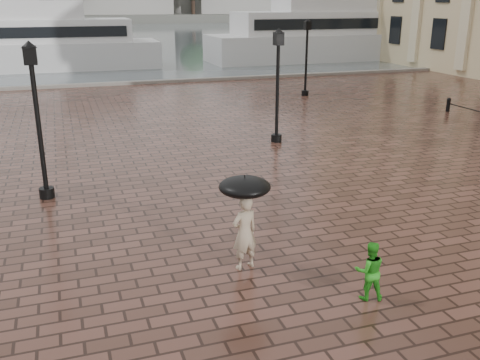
% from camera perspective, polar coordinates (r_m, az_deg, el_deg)
% --- Properties ---
extents(ground, '(300.00, 300.00, 0.00)m').
position_cam_1_polar(ground, '(9.75, 19.61, -17.56)').
color(ground, '#3B231B').
rests_on(ground, ground).
extents(harbour_water, '(240.00, 240.00, 0.00)m').
position_cam_1_polar(harbour_water, '(98.28, -15.96, 14.71)').
color(harbour_water, '#485157').
rests_on(harbour_water, ground).
extents(quay_edge, '(80.00, 0.60, 0.30)m').
position_cam_1_polar(quay_edge, '(38.75, -10.66, 10.05)').
color(quay_edge, slate).
rests_on(quay_edge, ground).
extents(far_shore, '(300.00, 60.00, 2.00)m').
position_cam_1_polar(far_shore, '(166.13, -17.43, 16.26)').
color(far_shore, '#4C4C47').
rests_on(far_shore, ground).
extents(street_lamps, '(21.44, 14.44, 4.40)m').
position_cam_1_polar(street_lamps, '(24.01, -9.44, 10.60)').
color(street_lamps, black).
rests_on(street_lamps, ground).
extents(adult_pedestrian, '(0.68, 0.53, 1.67)m').
position_cam_1_polar(adult_pedestrian, '(11.55, 0.49, -5.65)').
color(adult_pedestrian, tan).
rests_on(adult_pedestrian, ground).
extents(child_pedestrian, '(0.69, 0.61, 1.21)m').
position_cam_1_polar(child_pedestrian, '(10.81, 13.65, -9.39)').
color(child_pedestrian, '#27991C').
rests_on(child_pedestrian, ground).
extents(ferry_near, '(23.30, 5.88, 7.62)m').
position_cam_1_polar(ferry_near, '(49.02, -22.81, 13.40)').
color(ferry_near, silver).
rests_on(ferry_near, ground).
extents(ferry_far, '(25.89, 6.40, 8.48)m').
position_cam_1_polar(ferry_far, '(55.09, 10.46, 15.20)').
color(ferry_far, silver).
rests_on(ferry_far, ground).
extents(umbrella, '(1.10, 1.10, 1.13)m').
position_cam_1_polar(umbrella, '(11.16, 0.51, -0.73)').
color(umbrella, black).
rests_on(umbrella, ground).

